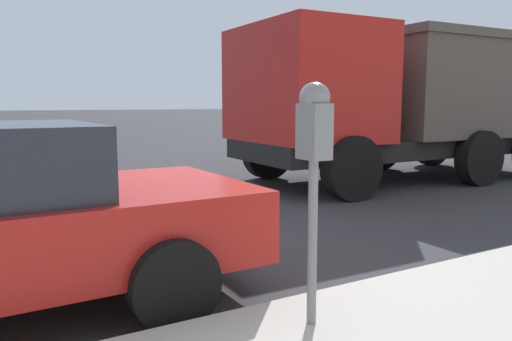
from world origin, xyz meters
TOP-DOWN VIEW (x-y plane):
  - ground_plane at (0.00, 0.00)m, footprint 220.00×220.00m
  - parking_meter at (-2.63, -0.51)m, footprint 0.21×0.19m
  - dump_truck at (2.23, -6.43)m, footprint 3.09×6.90m

SIDE VIEW (x-z plane):
  - ground_plane at x=0.00m, z-range 0.00..0.00m
  - parking_meter at x=-2.63m, z-range 0.55..2.08m
  - dump_truck at x=2.23m, z-range 0.21..3.12m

